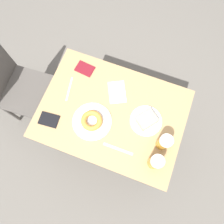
% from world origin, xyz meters
% --- Properties ---
extents(ground_plane, '(8.00, 8.00, 0.00)m').
position_xyz_m(ground_plane, '(0.00, 0.00, 0.00)').
color(ground_plane, '#666059').
extents(table, '(0.69, 0.96, 0.75)m').
position_xyz_m(table, '(0.00, 0.00, 0.67)').
color(table, tan).
rests_on(table, ground_plane).
extents(chair, '(0.43, 0.43, 0.89)m').
position_xyz_m(chair, '(0.00, 0.86, 0.54)').
color(chair, '#514C47').
rests_on(chair, ground_plane).
extents(plate_with_cake, '(0.21, 0.21, 0.05)m').
position_xyz_m(plate_with_cake, '(0.03, -0.23, 0.77)').
color(plate_with_cake, silver).
rests_on(plate_with_cake, table).
extents(plate_with_donut, '(0.26, 0.26, 0.05)m').
position_xyz_m(plate_with_donut, '(-0.10, 0.10, 0.76)').
color(plate_with_donut, silver).
rests_on(plate_with_donut, table).
extents(beer_mug_left, '(0.08, 0.08, 0.15)m').
position_xyz_m(beer_mug_left, '(-0.08, -0.37, 0.82)').
color(beer_mug_left, '#C68C23').
rests_on(beer_mug_left, table).
extents(beer_mug_center, '(0.08, 0.08, 0.15)m').
position_xyz_m(beer_mug_center, '(-0.21, -0.35, 0.82)').
color(beer_mug_center, '#C68C23').
rests_on(beer_mug_center, table).
extents(napkin_folded, '(0.19, 0.17, 0.00)m').
position_xyz_m(napkin_folded, '(0.15, 0.02, 0.75)').
color(napkin_folded, white).
rests_on(napkin_folded, table).
extents(fork, '(0.17, 0.04, 0.00)m').
position_xyz_m(fork, '(0.06, 0.33, 0.75)').
color(fork, silver).
rests_on(fork, table).
extents(knife, '(0.02, 0.20, 0.00)m').
position_xyz_m(knife, '(-0.21, -0.12, 0.75)').
color(knife, silver).
rests_on(knife, table).
extents(passport_near_edge, '(0.10, 0.13, 0.01)m').
position_xyz_m(passport_near_edge, '(0.24, 0.29, 0.75)').
color(passport_near_edge, maroon).
rests_on(passport_near_edge, table).
extents(passport_far_edge, '(0.10, 0.13, 0.01)m').
position_xyz_m(passport_far_edge, '(-0.19, 0.37, 0.75)').
color(passport_far_edge, black).
rests_on(passport_far_edge, table).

